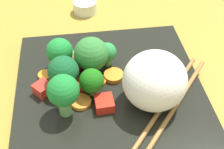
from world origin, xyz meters
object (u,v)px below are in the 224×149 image
Objects in this scene: square_plate at (109,89)px; carrot_slice_4 at (99,81)px; chopstick_pair at (168,108)px; rice_mound at (155,81)px; sauce_cup at (85,7)px; broccoli_floret_5 at (60,52)px.

square_plate is 2.16cm from carrot_slice_4.
rice_mound is at bearing 84.45° from chopstick_pair.
sauce_cup is at bearing 58.03° from chopstick_pair.
carrot_slice_4 is 23.20cm from sauce_cup.
sauce_cup is (23.13, 1.78, -0.59)cm from carrot_slice_4.
carrot_slice_4 is (1.02, 1.60, 1.04)cm from square_plate.
rice_mound is 0.44× the size of chopstick_pair.
carrot_slice_4 is 11.66cm from chopstick_pair.
square_plate is 11.81× the size of carrot_slice_4.
broccoli_floret_5 reaches higher than square_plate.
broccoli_floret_5 is (4.68, 7.52, 4.33)cm from square_plate.
sauce_cup is at bearing 4.41° from carrot_slice_4.
rice_mound is 4.77cm from chopstick_pair.
sauce_cup is at bearing 7.97° from square_plate.
rice_mound is at bearing -121.34° from carrot_slice_4.
rice_mound is at bearing -121.51° from broccoli_floret_5.
broccoli_floret_5 reaches higher than chopstick_pair.
broccoli_floret_5 is 18.89cm from chopstick_pair.
carrot_slice_4 is (4.68, 7.68, -4.05)cm from rice_mound.
rice_mound reaches higher than broccoli_floret_5.
rice_mound reaches higher than square_plate.
square_plate is 9.83cm from chopstick_pair.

